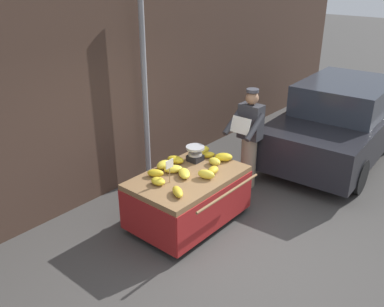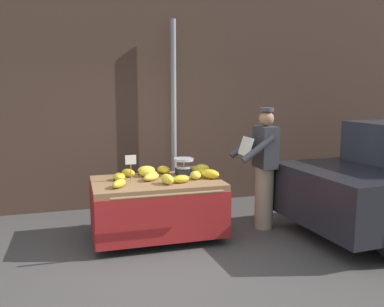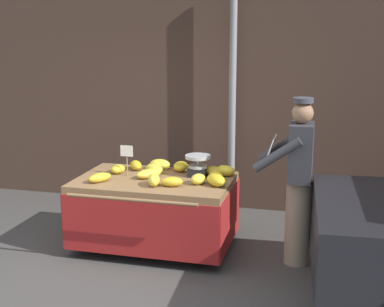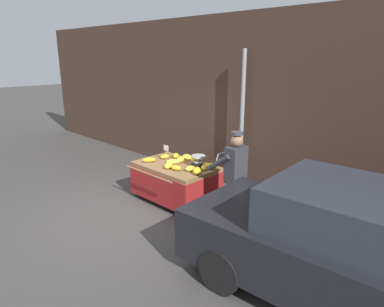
% 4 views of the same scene
% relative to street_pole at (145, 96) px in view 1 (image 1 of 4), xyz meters
% --- Properties ---
extents(ground_plane, '(60.00, 60.00, 0.00)m').
position_rel_street_pole_xyz_m(ground_plane, '(-0.80, -2.48, -1.54)').
color(ground_plane, '#423F3D').
extents(back_wall, '(16.00, 0.24, 3.82)m').
position_rel_street_pole_xyz_m(back_wall, '(-0.80, 0.31, 0.37)').
color(back_wall, '#473328').
rests_on(back_wall, ground).
extents(street_pole, '(0.09, 0.09, 3.07)m').
position_rel_street_pole_xyz_m(street_pole, '(0.00, 0.00, 0.00)').
color(street_pole, gray).
rests_on(street_pole, ground).
extents(banana_cart, '(1.68, 1.27, 0.79)m').
position_rel_street_pole_xyz_m(banana_cart, '(-0.58, -1.43, -0.96)').
color(banana_cart, olive).
rests_on(banana_cart, ground).
extents(weighing_scale, '(0.28, 0.28, 0.23)m').
position_rel_street_pole_xyz_m(weighing_scale, '(-0.15, -1.20, -0.63)').
color(weighing_scale, black).
rests_on(weighing_scale, banana_cart).
extents(price_sign, '(0.14, 0.01, 0.34)m').
position_rel_street_pole_xyz_m(price_sign, '(-0.91, -1.38, -0.50)').
color(price_sign, '#997A51').
rests_on(price_sign, banana_cart).
extents(banana_bunch_0, '(0.18, 0.22, 0.10)m').
position_rel_street_pole_xyz_m(banana_bunch_0, '(-1.05, -1.30, -0.70)').
color(banana_bunch_0, yellow).
rests_on(banana_bunch_0, banana_cart).
extents(banana_bunch_1, '(0.23, 0.21, 0.09)m').
position_rel_street_pole_xyz_m(banana_bunch_1, '(0.07, -1.28, -0.70)').
color(banana_bunch_1, gold).
rests_on(banana_bunch_1, banana_cart).
extents(banana_bunch_2, '(0.18, 0.27, 0.13)m').
position_rel_street_pole_xyz_m(banana_bunch_2, '(-0.50, -1.69, -0.68)').
color(banana_bunch_2, yellow).
rests_on(banana_bunch_2, banana_cart).
extents(banana_bunch_3, '(0.22, 0.15, 0.11)m').
position_rel_street_pole_xyz_m(banana_bunch_3, '(0.01, -1.14, -0.69)').
color(banana_bunch_3, gold).
rests_on(banana_bunch_3, banana_cart).
extents(banana_bunch_4, '(0.25, 0.30, 0.10)m').
position_rel_street_pole_xyz_m(banana_bunch_4, '(-1.09, -1.70, -0.70)').
color(banana_bunch_4, gold).
rests_on(banana_bunch_4, banana_cart).
extents(banana_bunch_5, '(0.21, 0.29, 0.10)m').
position_rel_street_pole_xyz_m(banana_bunch_5, '(-0.40, -1.02, -0.70)').
color(banana_bunch_5, gold).
rests_on(banana_bunch_5, banana_cart).
extents(banana_bunch_6, '(0.29, 0.31, 0.12)m').
position_rel_street_pole_xyz_m(banana_bunch_6, '(0.12, -1.53, -0.69)').
color(banana_bunch_6, gold).
rests_on(banana_bunch_6, banana_cart).
extents(banana_bunch_7, '(0.30, 0.29, 0.11)m').
position_rel_street_pole_xyz_m(banana_bunch_7, '(-0.65, -1.21, -0.69)').
color(banana_bunch_7, yellow).
rests_on(banana_bunch_7, banana_cart).
extents(banana_bunch_8, '(0.18, 0.22, 0.11)m').
position_rel_street_pole_xyz_m(banana_bunch_8, '(-0.07, -1.51, -0.69)').
color(banana_bunch_8, yellow).
rests_on(banana_bunch_8, banana_cart).
extents(banana_bunch_9, '(0.31, 0.33, 0.10)m').
position_rel_street_pole_xyz_m(banana_bunch_9, '(-0.65, -1.42, -0.70)').
color(banana_bunch_9, yellow).
rests_on(banana_bunch_9, banana_cart).
extents(banana_bunch_10, '(0.25, 0.18, 0.12)m').
position_rel_street_pole_xyz_m(banana_bunch_10, '(-0.65, -1.02, -0.69)').
color(banana_bunch_10, yellow).
rests_on(banana_bunch_10, banana_cart).
extents(banana_bunch_11, '(0.23, 0.26, 0.11)m').
position_rel_street_pole_xyz_m(banana_bunch_11, '(-0.91, -1.11, -0.69)').
color(banana_bunch_11, gold).
rests_on(banana_bunch_11, banana_cart).
extents(banana_bunch_12, '(0.25, 0.18, 0.10)m').
position_rel_street_pole_xyz_m(banana_bunch_12, '(-0.31, -1.66, -0.70)').
color(banana_bunch_12, gold).
rests_on(banana_bunch_12, banana_cart).
extents(banana_bunch_13, '(0.24, 0.19, 0.12)m').
position_rel_street_pole_xyz_m(banana_bunch_13, '(0.14, -1.12, -0.69)').
color(banana_bunch_13, yellow).
rests_on(banana_bunch_13, banana_cart).
extents(vendor_person, '(0.58, 0.51, 1.71)m').
position_rel_street_pole_xyz_m(vendor_person, '(0.95, -1.45, -0.66)').
color(vendor_person, gray).
rests_on(vendor_person, ground).
extents(parked_car, '(4.00, 1.94, 1.51)m').
position_rel_street_pole_xyz_m(parked_car, '(3.13, -2.13, -0.79)').
color(parked_car, black).
rests_on(parked_car, ground).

